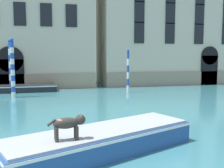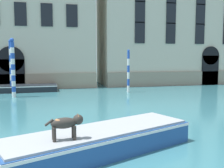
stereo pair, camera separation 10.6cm
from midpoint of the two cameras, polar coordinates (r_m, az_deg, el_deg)
name	(u,v)px [view 1 (the left image)]	position (r m, az deg, el deg)	size (l,w,h in m)	color
palazzo_left	(35,2)	(27.47, -16.62, 16.79)	(10.86, 6.13, 16.35)	beige
palazzo_right	(171,21)	(30.10, 12.69, 13.16)	(15.74, 6.13, 13.46)	beige
boat_foreground	(102,140)	(8.11, -2.55, -12.11)	(6.31, 4.00, 0.73)	#234C8C
dog_on_deck	(69,123)	(7.02, -9.78, -8.44)	(1.01, 0.36, 0.67)	#332D28
boat_moored_near_palazzo	(25,88)	(22.88, -18.51, -0.86)	(5.11, 2.04, 0.54)	black
mooring_pole_0	(128,71)	(21.26, 3.35, 2.90)	(0.21, 0.21, 3.47)	white
mooring_pole_4	(10,66)	(22.18, -21.38, 3.60)	(0.23, 0.23, 4.22)	white
mooring_pole_5	(13,68)	(19.82, -20.99, 3.35)	(0.29, 0.29, 4.20)	white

